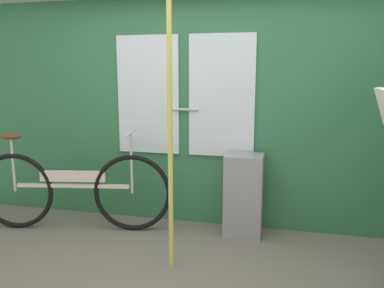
# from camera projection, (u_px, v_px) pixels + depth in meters

# --- Properties ---
(train_door_wall) EXTENTS (5.10, 0.28, 2.15)m
(train_door_wall) POSITION_uv_depth(u_px,v_px,m) (205.00, 106.00, 3.62)
(train_door_wall) COLOR #2D6B42
(train_door_wall) RESTS_ON ground_plane
(bicycle_near_door) EXTENTS (1.78, 0.50, 0.92)m
(bicycle_near_door) POSITION_uv_depth(u_px,v_px,m) (72.00, 190.00, 3.57)
(bicycle_near_door) COLOR black
(bicycle_near_door) RESTS_ON ground_plane
(trash_bin_by_wall) EXTENTS (0.33, 0.28, 0.73)m
(trash_bin_by_wall) POSITION_uv_depth(u_px,v_px,m) (244.00, 195.00, 3.46)
(trash_bin_by_wall) COLOR gray
(trash_bin_by_wall) RESTS_ON ground_plane
(handrail_pole) EXTENTS (0.04, 0.04, 2.11)m
(handrail_pole) POSITION_uv_depth(u_px,v_px,m) (170.00, 127.00, 2.76)
(handrail_pole) COLOR #C6C14C
(handrail_pole) RESTS_ON ground_plane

